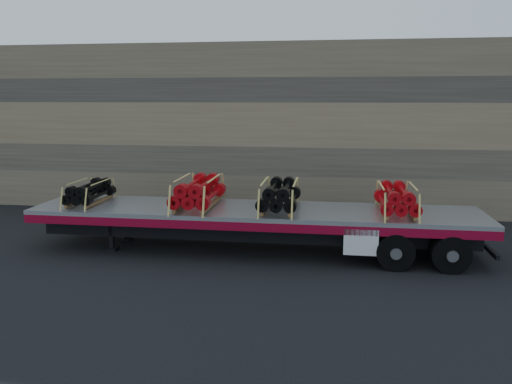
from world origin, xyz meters
TOP-DOWN VIEW (x-y plane):
  - ground at (0.00, 0.00)m, footprint 120.00×120.00m
  - rock_wall at (0.00, 6.50)m, footprint 44.00×3.00m
  - trailer at (0.73, -0.21)m, footprint 13.95×2.70m
  - bundle_front at (-4.73, -0.21)m, footprint 0.97×1.94m
  - bundle_midfront at (-1.06, -0.21)m, footprint 1.26×2.51m
  - bundle_midrear at (1.52, -0.20)m, footprint 1.18×2.35m
  - bundle_rear at (5.03, -0.20)m, footprint 1.13×2.26m

SIDE VIEW (x-z plane):
  - ground at x=0.00m, z-range 0.00..0.00m
  - trailer at x=0.73m, z-range 0.00..1.39m
  - bundle_front at x=-4.73m, z-range 1.39..2.08m
  - bundle_rear at x=5.03m, z-range 1.39..2.19m
  - bundle_midrear at x=1.52m, z-range 1.39..2.23m
  - bundle_midfront at x=-1.06m, z-range 1.39..2.28m
  - rock_wall at x=0.00m, z-range 0.00..7.00m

